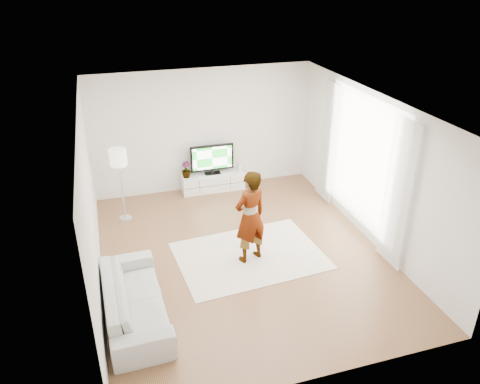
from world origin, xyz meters
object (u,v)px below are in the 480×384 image
object	(u,v)px
television	(212,158)
sofa	(134,299)
media_console	(213,182)
floor_lamp	(118,161)
player	(250,217)
rug	(250,256)

from	to	relation	value
television	sofa	bearing A→B (deg)	-119.08
media_console	floor_lamp	distance (m)	2.48
sofa	media_console	bearing A→B (deg)	-30.77
player	sofa	distance (m)	2.38
media_console	television	world-z (taller)	television
media_console	sofa	bearing A→B (deg)	-119.26
rug	player	bearing A→B (deg)	-106.15
television	player	distance (m)	2.98
player	floor_lamp	xyz separation A→B (m)	(-2.03, 2.17, 0.44)
media_console	floor_lamp	bearing A→B (deg)	-159.49
player	television	bearing A→B (deg)	-110.58
media_console	television	xyz separation A→B (m)	(0.00, 0.03, 0.58)
player	media_console	bearing A→B (deg)	-110.59
television	sofa	size ratio (longest dim) A/B	0.46
rug	player	size ratio (longest dim) A/B	1.51
media_console	rug	bearing A→B (deg)	-90.62
player	sofa	bearing A→B (deg)	4.23
rug	player	distance (m)	0.87
player	sofa	xyz separation A→B (m)	(-2.12, -0.93, -0.56)
television	media_console	bearing A→B (deg)	-90.00
television	rug	distance (m)	2.99
media_console	television	distance (m)	0.58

